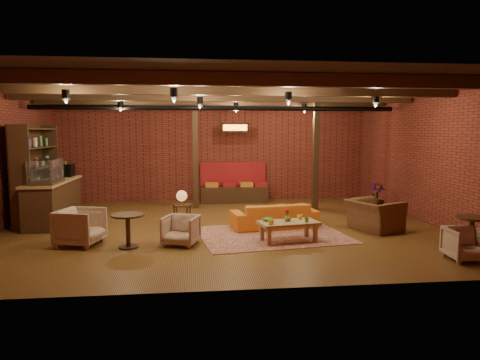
{
  "coord_description": "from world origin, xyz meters",
  "views": [
    {
      "loc": [
        -0.67,
        -9.83,
        2.25
      ],
      "look_at": [
        0.43,
        0.2,
        1.09
      ],
      "focal_mm": 32.0,
      "sensor_mm": 36.0,
      "label": 1
    }
  ],
  "objects": [
    {
      "name": "rug",
      "position": [
        1.01,
        -0.85,
        0.01
      ],
      "size": [
        3.4,
        2.79,
        0.01
      ],
      "primitive_type": "cube",
      "rotation": [
        0.0,
        0.0,
        0.15
      ],
      "color": "maroon",
      "rests_on": "floor"
    },
    {
      "name": "coffee_table",
      "position": [
        1.23,
        -1.43,
        0.37
      ],
      "size": [
        1.29,
        0.79,
        0.66
      ],
      "rotation": [
        0.0,
        0.0,
        0.17
      ],
      "color": "#9E6C49",
      "rests_on": "floor"
    },
    {
      "name": "armchair_far",
      "position": [
        4.05,
        -3.03,
        0.32
      ],
      "size": [
        0.66,
        0.62,
        0.63
      ],
      "primitive_type": "imported",
      "rotation": [
        0.0,
        0.0,
        -0.07
      ],
      "color": "beige",
      "rests_on": "floor"
    },
    {
      "name": "side_table_lamp",
      "position": [
        -0.96,
        0.43,
        0.63
      ],
      "size": [
        0.48,
        0.48,
        0.83
      ],
      "rotation": [
        0.0,
        0.0,
        0.23
      ],
      "color": "black",
      "rests_on": "floor"
    },
    {
      "name": "wall_right",
      "position": [
        5.0,
        0.0,
        1.6
      ],
      "size": [
        0.02,
        8.0,
        3.2
      ],
      "primitive_type": "cube",
      "color": "maroon",
      "rests_on": "ground"
    },
    {
      "name": "floor",
      "position": [
        0.0,
        0.0,
        0.0
      ],
      "size": [
        10.0,
        10.0,
        0.0
      ],
      "primitive_type": "plane",
      "color": "#3E230F",
      "rests_on": "ground"
    },
    {
      "name": "ceiling_pipe",
      "position": [
        0.0,
        1.6,
        2.85
      ],
      "size": [
        9.6,
        0.12,
        0.12
      ],
      "primitive_type": "cylinder",
      "rotation": [
        0.0,
        1.57,
        0.0
      ],
      "color": "black",
      "rests_on": "ceiling"
    },
    {
      "name": "wall_front",
      "position": [
        0.0,
        -4.0,
        1.6
      ],
      "size": [
        10.0,
        0.02,
        3.2
      ],
      "primitive_type": "cube",
      "color": "maroon",
      "rests_on": "ground"
    },
    {
      "name": "post_right",
      "position": [
        2.8,
        2.0,
        1.6
      ],
      "size": [
        0.16,
        0.16,
        3.2
      ],
      "primitive_type": "cube",
      "color": "black",
      "rests_on": "ground"
    },
    {
      "name": "wall_back",
      "position": [
        0.0,
        4.0,
        1.6
      ],
      "size": [
        10.0,
        0.02,
        3.2
      ],
      "primitive_type": "cube",
      "color": "maroon",
      "rests_on": "ground"
    },
    {
      "name": "post_left",
      "position": [
        -0.6,
        2.6,
        1.6
      ],
      "size": [
        0.16,
        0.16,
        3.2
      ],
      "primitive_type": "cube",
      "color": "black",
      "rests_on": "ground"
    },
    {
      "name": "shelving_hutch",
      "position": [
        -4.5,
        1.1,
        1.2
      ],
      "size": [
        0.52,
        2.0,
        2.4
      ],
      "primitive_type": null,
      "color": "black",
      "rests_on": "ground"
    },
    {
      "name": "service_sign",
      "position": [
        0.6,
        3.1,
        2.35
      ],
      "size": [
        0.86,
        0.06,
        0.3
      ],
      "primitive_type": "cube",
      "color": "orange",
      "rests_on": "ceiling"
    },
    {
      "name": "sofa",
      "position": [
        1.19,
        -0.16,
        0.29
      ],
      "size": [
        2.08,
        1.06,
        0.58
      ],
      "primitive_type": "imported",
      "rotation": [
        0.0,
        0.0,
        3.29
      ],
      "color": "#CC681C",
      "rests_on": "floor"
    },
    {
      "name": "round_table_right",
      "position": [
        4.4,
        -2.66,
        0.46
      ],
      "size": [
        0.59,
        0.59,
        0.69
      ],
      "color": "black",
      "rests_on": "floor"
    },
    {
      "name": "ceiling_beams",
      "position": [
        0.0,
        0.0,
        3.08
      ],
      "size": [
        9.8,
        6.4,
        0.22
      ],
      "primitive_type": null,
      "color": "black",
      "rests_on": "ceiling"
    },
    {
      "name": "armchair_b",
      "position": [
        -0.93,
        -1.48,
        0.33
      ],
      "size": [
        0.79,
        0.77,
        0.65
      ],
      "primitive_type": "imported",
      "rotation": [
        0.0,
        0.0,
        -0.33
      ],
      "color": "beige",
      "rests_on": "floor"
    },
    {
      "name": "service_counter",
      "position": [
        -4.1,
        1.0,
        0.8
      ],
      "size": [
        0.8,
        2.5,
        1.6
      ],
      "primitive_type": null,
      "color": "black",
      "rests_on": "ground"
    },
    {
      "name": "plant_tall",
      "position": [
        4.4,
        1.46,
        1.21
      ],
      "size": [
        1.39,
        1.39,
        2.42
      ],
      "primitive_type": "imported",
      "rotation": [
        0.0,
        0.0,
        0.03
      ],
      "color": "#4C7F4C",
      "rests_on": "floor"
    },
    {
      "name": "armchair_a",
      "position": [
        -2.91,
        -1.25,
        0.4
      ],
      "size": [
        0.91,
        0.94,
        0.8
      ],
      "primitive_type": "imported",
      "rotation": [
        0.0,
        0.0,
        1.31
      ],
      "color": "beige",
      "rests_on": "floor"
    },
    {
      "name": "banquette",
      "position": [
        0.6,
        3.55,
        0.5
      ],
      "size": [
        2.1,
        0.7,
        1.0
      ],
      "primitive_type": null,
      "color": "maroon",
      "rests_on": "ground"
    },
    {
      "name": "ceiling",
      "position": [
        0.0,
        0.0,
        3.2
      ],
      "size": [
        10.0,
        8.0,
        0.02
      ],
      "primitive_type": "cube",
      "color": "black",
      "rests_on": "wall_back"
    },
    {
      "name": "armchair_right",
      "position": [
        3.41,
        -0.68,
        0.47
      ],
      "size": [
        1.06,
        1.25,
        0.93
      ],
      "primitive_type": "imported",
      "rotation": [
        0.0,
        0.0,
        1.98
      ],
      "color": "brown",
      "rests_on": "floor"
    },
    {
      "name": "plant_counter",
      "position": [
        -4.0,
        1.2,
        1.22
      ],
      "size": [
        0.35,
        0.39,
        0.3
      ],
      "primitive_type": "imported",
      "color": "#337F33",
      "rests_on": "service_counter"
    },
    {
      "name": "ceiling_spotlights",
      "position": [
        0.0,
        0.0,
        2.86
      ],
      "size": [
        6.4,
        4.4,
        0.28
      ],
      "primitive_type": null,
      "color": "black",
      "rests_on": "ceiling"
    },
    {
      "name": "side_table_book",
      "position": [
        3.84,
        0.7,
        0.47
      ],
      "size": [
        0.56,
        0.56,
        0.53
      ],
      "rotation": [
        0.0,
        0.0,
        -0.26
      ],
      "color": "black",
      "rests_on": "floor"
    },
    {
      "name": "round_table_left",
      "position": [
        -1.94,
        -1.57,
        0.45
      ],
      "size": [
        0.63,
        0.63,
        0.66
      ],
      "color": "black",
      "rests_on": "floor"
    }
  ]
}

